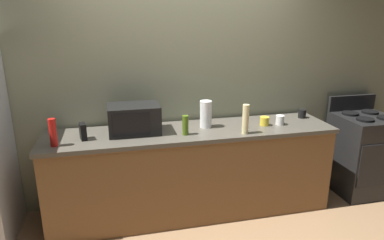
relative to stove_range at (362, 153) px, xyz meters
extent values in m
plane|color=#93704C|center=(-2.00, -0.40, -0.46)|extent=(8.00, 8.00, 0.00)
cube|color=gray|center=(-2.00, 0.41, 0.89)|extent=(6.40, 0.10, 2.70)
cube|color=brown|center=(-2.00, 0.00, -0.03)|extent=(2.80, 0.60, 0.86)
cube|color=#514C42|center=(-2.00, 0.00, 0.42)|extent=(2.84, 0.64, 0.04)
cube|color=black|center=(0.00, 0.00, -0.01)|extent=(0.60, 0.60, 0.90)
cube|color=black|center=(0.00, -0.30, -0.01)|extent=(0.55, 0.02, 0.48)
cube|color=black|center=(0.00, 0.28, 0.53)|extent=(0.60, 0.04, 0.18)
cylinder|color=black|center=(-0.13, -0.12, 0.45)|extent=(0.18, 0.18, 0.02)
cylinder|color=black|center=(-0.13, 0.12, 0.45)|extent=(0.18, 0.18, 0.02)
cylinder|color=black|center=(0.13, 0.12, 0.45)|extent=(0.18, 0.18, 0.02)
cube|color=black|center=(-2.55, 0.05, 0.57)|extent=(0.48, 0.34, 0.27)
cube|color=black|center=(-2.59, -0.12, 0.57)|extent=(0.34, 0.01, 0.21)
cylinder|color=white|center=(-1.85, 0.05, 0.57)|extent=(0.12, 0.12, 0.27)
cube|color=black|center=(-3.02, -0.04, 0.51)|extent=(0.07, 0.12, 0.15)
cylinder|color=beige|center=(-1.54, -0.22, 0.58)|extent=(0.06, 0.06, 0.28)
cylinder|color=red|center=(-3.25, -0.16, 0.56)|extent=(0.06, 0.06, 0.24)
cylinder|color=#4C6B19|center=(-2.09, -0.13, 0.53)|extent=(0.06, 0.06, 0.19)
cylinder|color=yellow|center=(-1.25, -0.03, 0.48)|extent=(0.09, 0.09, 0.09)
cylinder|color=white|center=(-1.09, -0.04, 0.49)|extent=(0.08, 0.08, 0.10)
cylinder|color=black|center=(-0.73, 0.13, 0.49)|extent=(0.08, 0.08, 0.09)
camera|label=1|loc=(-2.73, -3.09, 1.50)|focal=31.96mm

